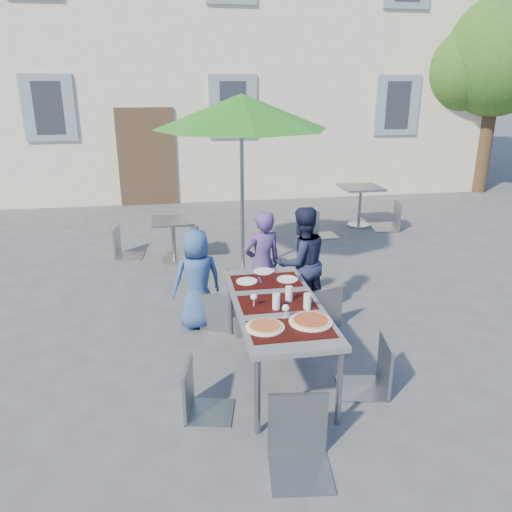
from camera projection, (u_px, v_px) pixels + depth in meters
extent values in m
plane|color=#434446|center=(330.00, 361.00, 5.14)|extent=(90.00, 90.00, 0.00)
cube|color=beige|center=(215.00, 55.00, 14.69)|extent=(13.00, 8.00, 7.00)
cube|color=#443220|center=(147.00, 157.00, 11.41)|extent=(1.30, 0.06, 2.20)
cube|color=gray|center=(48.00, 108.00, 10.72)|extent=(1.10, 0.06, 1.40)
cube|color=#262B33|center=(48.00, 108.00, 10.70)|extent=(0.60, 0.04, 1.10)
cube|color=gray|center=(233.00, 107.00, 11.37)|extent=(1.10, 0.06, 1.40)
cube|color=#262B33|center=(233.00, 107.00, 11.35)|extent=(0.60, 0.04, 1.10)
cube|color=gray|center=(397.00, 105.00, 12.02)|extent=(1.10, 0.06, 1.40)
cube|color=#262B33|center=(398.00, 105.00, 12.00)|extent=(0.60, 0.04, 1.10)
cylinder|color=#42301C|center=(486.00, 137.00, 12.72)|extent=(0.36, 0.36, 2.80)
sphere|color=#214E15|center=(498.00, 57.00, 12.10)|extent=(2.80, 2.80, 2.80)
sphere|color=#214E15|center=(459.00, 71.00, 12.34)|extent=(2.00, 2.00, 2.00)
sphere|color=#214E15|center=(493.00, 37.00, 12.52)|extent=(1.80, 1.80, 1.80)
cube|color=#47474C|center=(277.00, 305.00, 4.71)|extent=(0.80, 1.85, 0.05)
cylinder|color=gray|center=(258.00, 396.00, 3.97)|extent=(0.05, 0.05, 0.70)
cylinder|color=gray|center=(339.00, 388.00, 4.08)|extent=(0.05, 0.05, 0.70)
cylinder|color=gray|center=(230.00, 306.00, 5.58)|extent=(0.05, 0.05, 0.70)
cylinder|color=gray|center=(290.00, 302.00, 5.69)|extent=(0.05, 0.05, 0.70)
cube|color=black|center=(291.00, 329.00, 4.18)|extent=(0.70, 0.42, 0.01)
cube|color=black|center=(277.00, 302.00, 4.70)|extent=(0.70, 0.42, 0.01)
cube|color=black|center=(266.00, 281.00, 5.21)|extent=(0.70, 0.42, 0.01)
cylinder|color=white|center=(265.00, 327.00, 4.20)|extent=(0.33, 0.33, 0.01)
cylinder|color=#D9B361|center=(265.00, 326.00, 4.20)|extent=(0.29, 0.29, 0.01)
cylinder|color=#92360E|center=(265.00, 325.00, 4.20)|extent=(0.26, 0.26, 0.01)
cylinder|color=white|center=(311.00, 322.00, 4.30)|extent=(0.38, 0.38, 0.01)
cylinder|color=#D9B361|center=(311.00, 320.00, 4.30)|extent=(0.34, 0.34, 0.01)
cylinder|color=maroon|center=(311.00, 320.00, 4.29)|extent=(0.30, 0.30, 0.01)
cylinder|color=silver|center=(276.00, 302.00, 4.54)|extent=(0.07, 0.07, 0.15)
cylinder|color=silver|center=(289.00, 294.00, 4.70)|extent=(0.07, 0.07, 0.15)
cylinder|color=silver|center=(307.00, 302.00, 4.54)|extent=(0.07, 0.07, 0.15)
cylinder|color=silver|center=(254.00, 307.00, 4.61)|extent=(0.06, 0.06, 0.00)
cylinder|color=silver|center=(254.00, 303.00, 4.60)|extent=(0.01, 0.01, 0.08)
sphere|color=silver|center=(254.00, 297.00, 4.58)|extent=(0.06, 0.06, 0.06)
cylinder|color=silver|center=(285.00, 318.00, 4.39)|extent=(0.06, 0.06, 0.00)
cylinder|color=silver|center=(286.00, 314.00, 4.37)|extent=(0.01, 0.01, 0.08)
sphere|color=silver|center=(286.00, 308.00, 4.35)|extent=(0.06, 0.06, 0.06)
cylinder|color=white|center=(247.00, 281.00, 5.18)|extent=(0.22, 0.22, 0.01)
cube|color=#B5B7BE|center=(260.00, 280.00, 5.21)|extent=(0.02, 0.18, 0.00)
cylinder|color=white|center=(287.00, 279.00, 5.24)|extent=(0.22, 0.22, 0.01)
cube|color=#B5B7BE|center=(300.00, 278.00, 5.26)|extent=(0.02, 0.18, 0.00)
cylinder|color=white|center=(264.00, 271.00, 5.46)|extent=(0.22, 0.22, 0.01)
cube|color=#B5B7BE|center=(276.00, 270.00, 5.48)|extent=(0.02, 0.18, 0.00)
imported|color=#305186|center=(197.00, 279.00, 5.69)|extent=(0.65, 0.50, 1.18)
imported|color=#4E3872|center=(262.00, 265.00, 5.95)|extent=(0.55, 0.43, 1.32)
imported|color=#1A1F39|center=(301.00, 263.00, 5.95)|extent=(0.74, 0.54, 1.36)
cube|color=#8E9399|center=(220.00, 292.00, 5.78)|extent=(0.51, 0.51, 0.03)
cube|color=#8E9399|center=(215.00, 279.00, 5.53)|extent=(0.37, 0.18, 0.46)
cylinder|color=#8E9399|center=(238.00, 304.00, 5.96)|extent=(0.02, 0.02, 0.41)
cylinder|color=#8E9399|center=(212.00, 302.00, 6.04)|extent=(0.02, 0.02, 0.41)
cylinder|color=#8E9399|center=(230.00, 316.00, 5.66)|extent=(0.02, 0.02, 0.41)
cylinder|color=#8E9399|center=(203.00, 313.00, 5.73)|extent=(0.02, 0.02, 0.41)
cube|color=#949B9F|center=(247.00, 298.00, 5.67)|extent=(0.42, 0.42, 0.03)
cube|color=#949B9F|center=(252.00, 286.00, 5.44)|extent=(0.37, 0.07, 0.44)
cylinder|color=#949B9F|center=(256.00, 307.00, 5.92)|extent=(0.02, 0.02, 0.39)
cylinder|color=#949B9F|center=(230.00, 310.00, 5.83)|extent=(0.02, 0.02, 0.39)
cylinder|color=#949B9F|center=(265.00, 318.00, 5.64)|extent=(0.02, 0.02, 0.39)
cylinder|color=#949B9F|center=(238.00, 322.00, 5.55)|extent=(0.02, 0.02, 0.39)
cube|color=gray|center=(316.00, 287.00, 5.80)|extent=(0.55, 0.55, 0.03)
cube|color=gray|center=(328.00, 271.00, 5.55)|extent=(0.42, 0.17, 0.52)
cylinder|color=gray|center=(319.00, 297.00, 6.12)|extent=(0.02, 0.02, 0.46)
cylinder|color=gray|center=(294.00, 303.00, 5.95)|extent=(0.02, 0.02, 0.46)
cylinder|color=gray|center=(338.00, 308.00, 5.81)|extent=(0.02, 0.02, 0.46)
cylinder|color=gray|center=(312.00, 315.00, 5.64)|extent=(0.02, 0.02, 0.46)
cube|color=gray|center=(209.00, 371.00, 4.19)|extent=(0.47, 0.47, 0.03)
cube|color=gray|center=(186.00, 346.00, 4.12)|extent=(0.11, 0.39, 0.46)
cylinder|color=gray|center=(227.00, 405.00, 4.10)|extent=(0.02, 0.02, 0.41)
cylinder|color=gray|center=(231.00, 382.00, 4.41)|extent=(0.02, 0.02, 0.41)
cylinder|color=gray|center=(187.00, 404.00, 4.11)|extent=(0.02, 0.02, 0.41)
cylinder|color=gray|center=(194.00, 381.00, 4.43)|extent=(0.02, 0.02, 0.41)
cube|color=gray|center=(365.00, 346.00, 4.52)|extent=(0.49, 0.49, 0.03)
cube|color=gray|center=(389.00, 321.00, 4.43)|extent=(0.10, 0.42, 0.50)
cylinder|color=gray|center=(340.00, 358.00, 4.76)|extent=(0.02, 0.02, 0.44)
cylinder|color=gray|center=(347.00, 380.00, 4.42)|extent=(0.02, 0.02, 0.44)
cylinder|color=gray|center=(378.00, 358.00, 4.76)|extent=(0.02, 0.02, 0.44)
cylinder|color=gray|center=(387.00, 379.00, 4.42)|extent=(0.02, 0.02, 0.44)
cube|color=gray|center=(302.00, 418.00, 3.50)|extent=(0.50, 0.50, 0.03)
cube|color=gray|center=(299.00, 369.00, 3.62)|extent=(0.45, 0.09, 0.54)
cylinder|color=gray|center=(277.00, 467.00, 3.39)|extent=(0.02, 0.02, 0.47)
cylinder|color=gray|center=(333.00, 465.00, 3.41)|extent=(0.02, 0.02, 0.47)
cylinder|color=gray|center=(272.00, 430.00, 3.76)|extent=(0.02, 0.02, 0.47)
cylinder|color=gray|center=(323.00, 429.00, 3.77)|extent=(0.02, 0.02, 0.47)
cylinder|color=#B5B7BE|center=(243.00, 269.00, 7.52)|extent=(0.50, 0.50, 0.10)
cylinder|color=gray|center=(242.00, 194.00, 7.14)|extent=(0.06, 0.06, 2.40)
cone|color=#257A1B|center=(241.00, 111.00, 6.76)|extent=(2.43, 2.43, 0.47)
cylinder|color=#B5B7BE|center=(175.00, 260.00, 8.01)|extent=(0.44, 0.44, 0.04)
cylinder|color=gray|center=(174.00, 242.00, 7.92)|extent=(0.06, 0.06, 0.64)
cube|color=gray|center=(173.00, 221.00, 7.80)|extent=(0.64, 0.64, 0.04)
cube|color=gray|center=(128.00, 229.00, 8.10)|extent=(0.48, 0.48, 0.03)
cube|color=gray|center=(114.00, 214.00, 8.01)|extent=(0.08, 0.43, 0.51)
cylinder|color=gray|center=(139.00, 246.00, 8.02)|extent=(0.02, 0.02, 0.45)
cylinder|color=gray|center=(143.00, 240.00, 8.36)|extent=(0.02, 0.02, 0.45)
cylinder|color=gray|center=(116.00, 247.00, 8.00)|extent=(0.02, 0.02, 0.45)
cylinder|color=gray|center=(121.00, 240.00, 8.35)|extent=(0.02, 0.02, 0.45)
cube|color=gray|center=(181.00, 227.00, 8.11)|extent=(0.54, 0.54, 0.03)
cube|color=gray|center=(194.00, 209.00, 8.10)|extent=(0.12, 0.46, 0.55)
cylinder|color=gray|center=(168.00, 239.00, 8.31)|extent=(0.02, 0.02, 0.48)
cylinder|color=gray|center=(172.00, 246.00, 7.96)|extent=(0.02, 0.02, 0.48)
cylinder|color=gray|center=(191.00, 237.00, 8.44)|extent=(0.02, 0.02, 0.48)
cylinder|color=gray|center=(197.00, 244.00, 8.09)|extent=(0.02, 0.02, 0.48)
cylinder|color=#B5B7BE|center=(358.00, 225.00, 9.96)|extent=(0.44, 0.44, 0.04)
cylinder|color=gray|center=(360.00, 208.00, 9.84)|extent=(0.06, 0.06, 0.75)
cube|color=gray|center=(361.00, 187.00, 9.70)|extent=(0.75, 0.75, 0.04)
cube|color=gray|center=(325.00, 211.00, 9.17)|extent=(0.48, 0.48, 0.03)
cube|color=gray|center=(315.00, 197.00, 9.03)|extent=(0.06, 0.45, 0.54)
cylinder|color=gray|center=(339.00, 226.00, 9.12)|extent=(0.02, 0.02, 0.47)
cylinder|color=gray|center=(331.00, 221.00, 9.47)|extent=(0.02, 0.02, 0.47)
cylinder|color=gray|center=(319.00, 227.00, 9.03)|extent=(0.02, 0.02, 0.47)
cylinder|color=gray|center=(312.00, 222.00, 9.39)|extent=(0.02, 0.02, 0.47)
cube|color=gray|center=(387.00, 205.00, 9.60)|extent=(0.53, 0.53, 0.03)
cube|color=gray|center=(399.00, 191.00, 9.51)|extent=(0.12, 0.46, 0.54)
cylinder|color=gray|center=(373.00, 215.00, 9.87)|extent=(0.02, 0.02, 0.48)
cylinder|color=gray|center=(378.00, 220.00, 9.50)|extent=(0.02, 0.02, 0.48)
cylinder|color=gray|center=(393.00, 215.00, 9.86)|extent=(0.02, 0.02, 0.48)
cylinder|color=gray|center=(398.00, 220.00, 9.49)|extent=(0.02, 0.02, 0.48)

